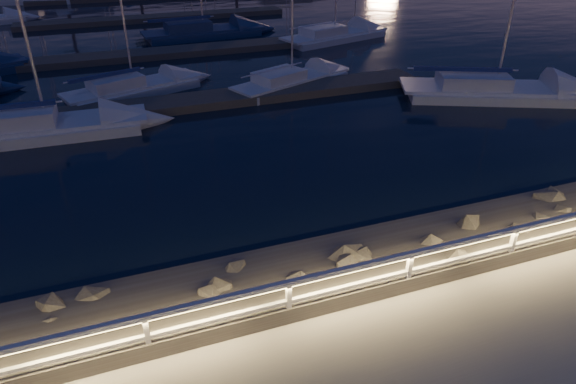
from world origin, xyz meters
name	(u,v)px	position (x,y,z in m)	size (l,w,h in m)	color
ground	(369,298)	(0.00, 0.00, 0.00)	(400.00, 400.00, 0.00)	gray
harbor_water	(169,43)	(0.00, 31.22, -0.97)	(400.00, 440.00, 0.60)	black
guard_rail	(369,272)	(-0.07, 0.00, 0.77)	(44.11, 0.12, 1.06)	white
floating_docks	(165,31)	(0.00, 32.50, -0.40)	(22.00, 36.00, 0.40)	#554D46
sailboat_b	(42,126)	(-7.75, 14.55, -0.15)	(8.19, 2.80, 13.77)	silver
sailboat_c	(289,80)	(4.33, 17.13, -0.21)	(7.28, 4.50, 12.01)	silver
sailboat_d	(490,89)	(13.35, 12.11, -0.15)	(9.59, 6.19, 15.84)	silver
sailboat_f	(130,87)	(-3.77, 18.77, -0.19)	(7.31, 4.21, 12.04)	silver
sailboat_g	(200,31)	(2.28, 30.46, -0.15)	(8.95, 3.24, 14.90)	navy
sailboat_h	(332,35)	(10.96, 26.20, -0.18)	(8.63, 4.59, 14.06)	silver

